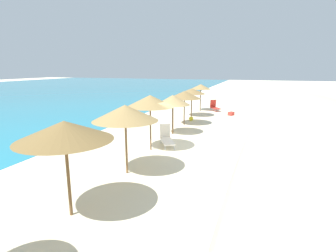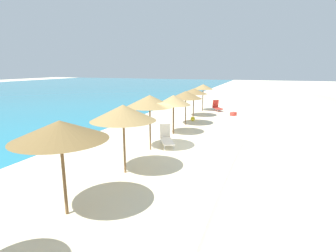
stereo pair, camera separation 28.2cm
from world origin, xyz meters
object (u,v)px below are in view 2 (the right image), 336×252
at_px(beach_umbrella_5, 173,100).
at_px(beach_ball, 193,119).
at_px(beach_umbrella_8, 203,87).
at_px(beach_umbrella_2, 60,130).
at_px(lounge_chair_2, 217,107).
at_px(cooler_box, 233,114).
at_px(beach_umbrella_3, 123,113).
at_px(beach_umbrella_6, 186,95).
at_px(beach_umbrella_4, 150,101).
at_px(lounge_chair_0, 167,138).
at_px(beach_umbrella_7, 194,91).

height_order(beach_umbrella_5, beach_ball, beach_umbrella_5).
bearing_deg(beach_ball, beach_umbrella_8, 4.26).
relative_size(beach_umbrella_2, lounge_chair_2, 2.01).
relative_size(beach_umbrella_8, cooler_box, 4.81).
distance_m(beach_umbrella_8, cooler_box, 4.18).
distance_m(beach_umbrella_3, cooler_box, 15.29).
bearing_deg(beach_umbrella_6, cooler_box, -29.69).
relative_size(lounge_chair_2, cooler_box, 2.57).
distance_m(beach_umbrella_6, beach_umbrella_8, 6.79).
height_order(beach_ball, cooler_box, beach_ball).
height_order(beach_umbrella_4, beach_umbrella_6, beach_umbrella_4).
bearing_deg(cooler_box, lounge_chair_0, 167.69).
distance_m(beach_umbrella_3, beach_umbrella_5, 6.76).
xyz_separation_m(beach_umbrella_6, beach_umbrella_8, (6.79, 0.24, 0.12)).
bearing_deg(cooler_box, beach_umbrella_3, 170.10).
xyz_separation_m(beach_umbrella_2, beach_umbrella_8, (19.95, 0.48, -0.16)).
xyz_separation_m(beach_umbrella_8, lounge_chair_2, (0.41, -1.34, -1.92)).
height_order(lounge_chair_0, lounge_chair_2, lounge_chair_0).
height_order(beach_umbrella_3, beach_umbrella_7, beach_umbrella_3).
bearing_deg(beach_umbrella_5, beach_umbrella_6, 1.52).
bearing_deg(lounge_chair_2, lounge_chair_0, 54.40).
bearing_deg(beach_umbrella_5, cooler_box, -19.15).
bearing_deg(beach_umbrella_2, beach_umbrella_5, 0.91).
distance_m(beach_umbrella_2, cooler_box, 18.60).
height_order(beach_umbrella_6, beach_umbrella_7, beach_umbrella_6).
relative_size(lounge_chair_0, cooler_box, 3.18).
xyz_separation_m(beach_umbrella_4, lounge_chair_2, (13.77, -1.08, -2.11)).
distance_m(beach_umbrella_5, lounge_chair_0, 3.16).
relative_size(beach_umbrella_3, cooler_box, 5.15).
bearing_deg(beach_umbrella_3, cooler_box, -9.90).
height_order(beach_umbrella_5, beach_umbrella_8, beach_umbrella_8).
xyz_separation_m(beach_umbrella_5, beach_umbrella_7, (6.57, 0.40, -0.00)).
bearing_deg(beach_umbrella_2, cooler_box, -8.30).
bearing_deg(beach_umbrella_5, beach_ball, -0.91).
height_order(beach_umbrella_7, beach_ball, beach_umbrella_7).
xyz_separation_m(beach_umbrella_4, beach_umbrella_8, (13.37, 0.26, -0.19)).
xyz_separation_m(beach_umbrella_2, beach_umbrella_5, (10.12, 0.16, -0.32)).
xyz_separation_m(lounge_chair_0, beach_ball, (7.18, 0.41, -0.26)).
bearing_deg(cooler_box, beach_umbrella_8, 61.74).
bearing_deg(beach_umbrella_8, beach_umbrella_7, 178.46).
bearing_deg(beach_umbrella_6, beach_umbrella_4, -179.78).
xyz_separation_m(beach_umbrella_3, beach_umbrella_5, (6.75, 0.23, -0.27)).
height_order(beach_umbrella_4, beach_umbrella_8, beach_umbrella_4).
bearing_deg(beach_umbrella_4, beach_umbrella_3, -174.94).
bearing_deg(beach_umbrella_3, beach_umbrella_7, 2.72).
bearing_deg(beach_umbrella_7, beach_umbrella_2, -178.06).
height_order(beach_umbrella_8, lounge_chair_0, beach_umbrella_8).
bearing_deg(lounge_chair_2, beach_umbrella_2, 54.37).
distance_m(beach_umbrella_2, beach_umbrella_8, 19.96).
relative_size(beach_umbrella_3, beach_umbrella_6, 1.11).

